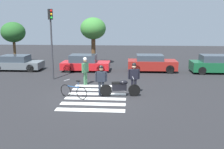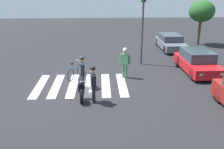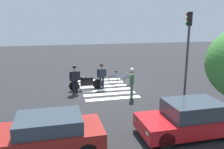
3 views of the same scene
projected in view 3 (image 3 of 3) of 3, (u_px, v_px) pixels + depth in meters
ground_plane at (105, 88)px, 15.70m from camera, size 60.00×60.00×0.00m
police_motorcycle at (86, 83)px, 15.20m from camera, size 2.23×0.62×1.05m
leaning_bicycle at (120, 80)px, 16.27m from camera, size 1.61×0.78×1.00m
officer_on_foot at (102, 74)px, 15.30m from camera, size 0.65×0.27×1.72m
officer_by_motorcycle at (75, 77)px, 14.29m from camera, size 0.66×0.28×1.78m
pedestrian_bystander at (132, 81)px, 13.34m from camera, size 0.39×0.63×1.82m
crosswalk_stripes at (105, 88)px, 15.70m from camera, size 3.29×4.95×0.01m
car_red_convertible at (189, 119)px, 9.19m from camera, size 3.96×1.84×1.35m
car_maroon_wagon at (45, 136)px, 7.76m from camera, size 3.95×1.80×1.38m
traffic_light_pole at (188, 44)px, 12.11m from camera, size 0.35×0.34×4.87m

